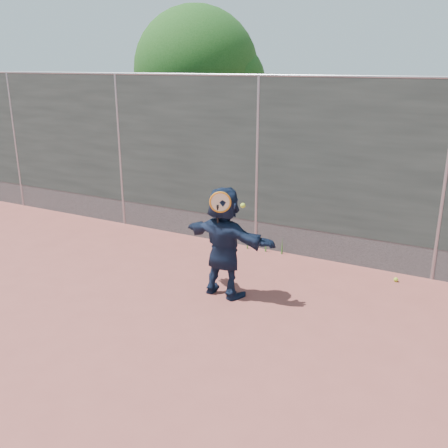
% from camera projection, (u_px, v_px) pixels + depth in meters
% --- Properties ---
extents(ground, '(80.00, 80.00, 0.00)m').
position_uv_depth(ground, '(138.00, 335.00, 6.13)').
color(ground, '#9E4C42').
rests_on(ground, ground).
extents(player, '(1.54, 0.69, 1.60)m').
position_uv_depth(player, '(224.00, 242.00, 6.99)').
color(player, '#15213A').
rests_on(player, ground).
extents(ball_ground, '(0.07, 0.07, 0.07)m').
position_uv_depth(ball_ground, '(396.00, 280.00, 7.63)').
color(ball_ground, '#B2D52F').
rests_on(ball_ground, ground).
extents(fence, '(20.00, 0.06, 3.03)m').
position_uv_depth(fence, '(257.00, 161.00, 8.59)').
color(fence, '#38423D').
rests_on(fence, ground).
extents(swing_action, '(0.47, 0.17, 0.51)m').
position_uv_depth(swing_action, '(222.00, 204.00, 6.60)').
color(swing_action, orange).
rests_on(swing_action, ground).
extents(tree_left, '(3.15, 3.00, 4.53)m').
position_uv_depth(tree_left, '(203.00, 74.00, 12.01)').
color(tree_left, '#382314').
rests_on(tree_left, ground).
extents(weed_clump, '(0.68, 0.07, 0.30)m').
position_uv_depth(weed_clump, '(268.00, 245.00, 8.81)').
color(weed_clump, '#387226').
rests_on(weed_clump, ground).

